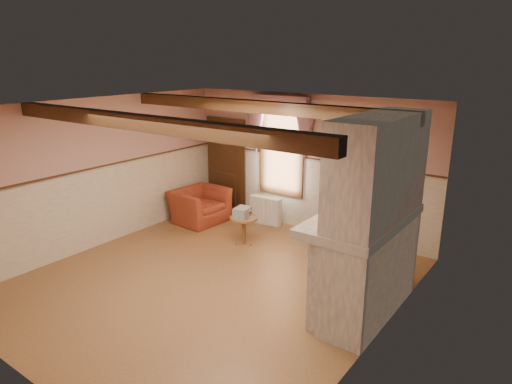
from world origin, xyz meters
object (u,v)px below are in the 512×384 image
Objects in this scene: radiator at (266,210)px; bowl at (369,208)px; side_table at (244,231)px; oil_lamp at (373,199)px; armchair at (200,206)px; mantel_clock at (381,197)px.

bowl is at bearing -36.58° from radiator.
oil_lamp is at bearing -11.44° from side_table.
armchair is 3.97× the size of oil_lamp.
radiator is (-0.31, 1.18, 0.02)m from side_table.
armchair is 4.53m from mantel_clock.
armchair is 4.64× the size of mantel_clock.
mantel_clock is (3.06, -1.44, 1.22)m from radiator.
armchair is at bearing -154.88° from radiator.
mantel_clock is at bearing -5.36° from side_table.
oil_lamp is (4.32, -1.00, 1.20)m from armchair.
bowl is 1.14× the size of oil_lamp.
oil_lamp reaches higher than mantel_clock.
side_table is at bearing 168.56° from oil_lamp.
oil_lamp reaches higher than radiator.
side_table is 3.09m from oil_lamp.
oil_lamp reaches higher than bowl.
oil_lamp is (0.00, -0.30, 0.04)m from mantel_clock.
mantel_clock is at bearing 90.00° from bowl.
side_table is 2.29× the size of mantel_clock.
armchair is 4.60m from bowl.
armchair is at bearing 165.33° from bowl.
armchair is 1.46m from radiator.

